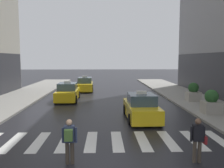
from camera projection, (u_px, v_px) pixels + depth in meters
crosswalk_markings at (104, 141)px, 10.97m from camera, size 11.30×2.80×0.01m
taxi_lead at (141, 108)px, 14.95m from camera, size 2.00×4.57×1.80m
taxi_second at (68, 93)px, 21.73m from camera, size 1.97×4.56×1.80m
taxi_third at (85, 85)px, 28.28m from camera, size 2.09×4.61×1.80m
pedestrian_with_backpack at (69, 138)px, 8.44m from camera, size 0.55×0.43×1.65m
pedestrian_with_handbag at (198, 138)px, 8.61m from camera, size 0.60×0.24×1.65m
planter_near_corner at (211, 103)px, 15.89m from camera, size 1.10×1.10×1.60m
planter_mid_block at (193, 93)px, 20.67m from camera, size 1.10×1.10×1.60m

